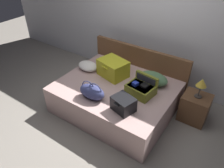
{
  "coord_description": "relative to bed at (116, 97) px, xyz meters",
  "views": [
    {
      "loc": [
        1.65,
        -2.11,
        2.65
      ],
      "look_at": [
        0.0,
        0.28,
        0.61
      ],
      "focal_mm": 34.38,
      "sensor_mm": 36.0,
      "label": 1
    }
  ],
  "objects": [
    {
      "name": "hard_case_medium",
      "position": [
        0.46,
        0.04,
        0.36
      ],
      "size": [
        0.46,
        0.4,
        0.3
      ],
      "rotation": [
        0.0,
        0.0,
        -0.13
      ],
      "color": "olive",
      "rests_on": "bed"
    },
    {
      "name": "pillow_near_headboard",
      "position": [
        0.49,
        0.43,
        0.35
      ],
      "size": [
        0.53,
        0.33,
        0.2
      ],
      "primitive_type": "ellipsoid",
      "rotation": [
        0.0,
        0.0,
        -0.05
      ],
      "color": "#4C724C",
      "rests_on": "bed"
    },
    {
      "name": "ground_plane",
      "position": [
        0.0,
        -0.4,
        -0.25
      ],
      "size": [
        12.0,
        12.0,
        0.0
      ],
      "primitive_type": "plane",
      "color": "gray"
    },
    {
      "name": "back_wall",
      "position": [
        0.0,
        1.25,
        1.05
      ],
      "size": [
        8.0,
        0.1,
        2.6
      ],
      "primitive_type": "cube",
      "color": "silver",
      "rests_on": "ground"
    },
    {
      "name": "hard_case_large",
      "position": [
        -0.22,
        0.24,
        0.41
      ],
      "size": [
        0.57,
        0.49,
        0.31
      ],
      "rotation": [
        0.0,
        0.0,
        -0.24
      ],
      "color": "gold",
      "rests_on": "bed"
    },
    {
      "name": "nightstand",
      "position": [
        1.25,
        0.53,
        -0.01
      ],
      "size": [
        0.44,
        0.4,
        0.48
      ],
      "primitive_type": "cube",
      "color": "brown",
      "rests_on": "ground"
    },
    {
      "name": "hard_case_small",
      "position": [
        0.43,
        -0.45,
        0.37
      ],
      "size": [
        0.37,
        0.33,
        0.22
      ],
      "rotation": [
        0.0,
        0.0,
        -0.27
      ],
      "color": "black",
      "rests_on": "bed"
    },
    {
      "name": "pillow_center_head",
      "position": [
        -0.74,
        0.15,
        0.32
      ],
      "size": [
        0.45,
        0.36,
        0.14
      ],
      "primitive_type": "ellipsoid",
      "rotation": [
        0.0,
        0.0,
        -0.15
      ],
      "color": "white",
      "rests_on": "bed"
    },
    {
      "name": "table_lamp",
      "position": [
        1.25,
        0.53,
        0.49
      ],
      "size": [
        0.16,
        0.16,
        0.34
      ],
      "color": "#3F3833",
      "rests_on": "nightstand"
    },
    {
      "name": "bed",
      "position": [
        0.0,
        0.0,
        0.0
      ],
      "size": [
        1.95,
        1.55,
        0.51
      ],
      "primitive_type": "cube",
      "color": "#BC9993",
      "rests_on": "ground"
    },
    {
      "name": "duffel_bag",
      "position": [
        -0.12,
        -0.49,
        0.37
      ],
      "size": [
        0.45,
        0.26,
        0.3
      ],
      "rotation": [
        0.0,
        0.0,
        0.06
      ],
      "color": "navy",
      "rests_on": "bed"
    },
    {
      "name": "headboard",
      "position": [
        0.0,
        0.82,
        0.2
      ],
      "size": [
        1.98,
        0.08,
        0.9
      ],
      "primitive_type": "cube",
      "color": "brown",
      "rests_on": "ground"
    }
  ]
}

